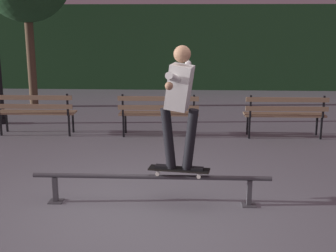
{
  "coord_description": "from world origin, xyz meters",
  "views": [
    {
      "loc": [
        0.48,
        -5.27,
        2.38
      ],
      "look_at": [
        0.18,
        1.09,
        0.85
      ],
      "focal_mm": 49.06,
      "sensor_mm": 36.0,
      "label": 1
    }
  ],
  "objects": [
    {
      "name": "park_bench_right_center",
      "position": [
        2.38,
        3.71,
        0.54
      ],
      "size": [
        1.6,
        0.42,
        0.88
      ],
      "color": "black",
      "rests_on": "ground"
    },
    {
      "name": "park_bench_leftmost",
      "position": [
        -2.65,
        3.71,
        0.54
      ],
      "size": [
        1.6,
        0.42,
        0.88
      ],
      "color": "black",
      "rests_on": "ground"
    },
    {
      "name": "hedge_backdrop",
      "position": [
        0.0,
        10.32,
        1.37
      ],
      "size": [
        24.0,
        1.2,
        2.74
      ],
      "primitive_type": "cube",
      "color": "#234C28",
      "rests_on": "ground"
    },
    {
      "name": "park_bench_left_center",
      "position": [
        -0.13,
        3.71,
        0.54
      ],
      "size": [
        1.6,
        0.42,
        0.88
      ],
      "color": "black",
      "rests_on": "ground"
    },
    {
      "name": "skateboard",
      "position": [
        0.36,
        0.29,
        0.47
      ],
      "size": [
        0.8,
        0.32,
        0.09
      ],
      "color": "black",
      "rests_on": "grind_rail"
    },
    {
      "name": "skateboarder",
      "position": [
        0.36,
        0.29,
        1.41
      ],
      "size": [
        0.63,
        1.39,
        1.56
      ],
      "color": "black",
      "rests_on": "skateboard"
    },
    {
      "name": "grind_rail",
      "position": [
        -0.0,
        0.29,
        0.31
      ],
      "size": [
        3.08,
        0.18,
        0.4
      ],
      "color": "#47474C",
      "rests_on": "ground"
    },
    {
      "name": "ground_plane",
      "position": [
        0.0,
        0.0,
        0.0
      ],
      "size": [
        90.0,
        90.0,
        0.0
      ],
      "primitive_type": "plane",
      "color": "slate"
    }
  ]
}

